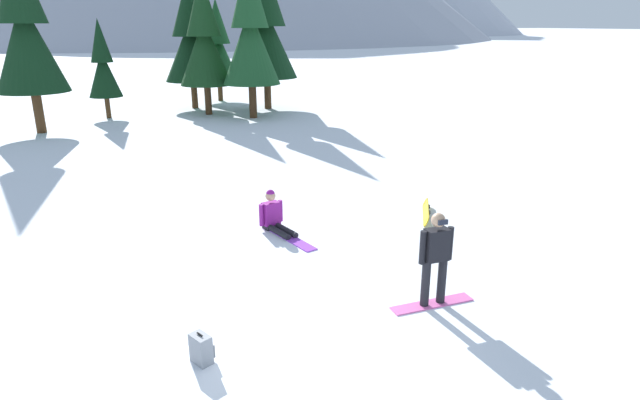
{
  "coord_description": "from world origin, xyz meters",
  "views": [
    {
      "loc": [
        -2.47,
        -7.13,
        4.64
      ],
      "look_at": [
        1.83,
        2.92,
        1.0
      ],
      "focal_mm": 29.96,
      "sensor_mm": 36.0,
      "label": 1
    }
  ],
  "objects_px": {
    "pine_tree_slender": "(103,65)",
    "pine_tree_short": "(266,30)",
    "loose_snowboard_far_spare": "(426,211)",
    "snowboarder_midground": "(275,217)",
    "pine_tree_twin": "(25,28)",
    "pine_tree_broad": "(218,46)",
    "pine_tree_young": "(190,40)",
    "pine_tree_leaning": "(250,32)",
    "snowboarder_foreground": "(435,258)",
    "pine_tree_tall": "(204,40)",
    "backpack_grey": "(202,349)"
  },
  "relations": [
    {
      "from": "pine_tree_short",
      "to": "pine_tree_twin",
      "type": "bearing_deg",
      "value": -166.54
    },
    {
      "from": "pine_tree_leaning",
      "to": "pine_tree_slender",
      "type": "relative_size",
      "value": 1.58
    },
    {
      "from": "pine_tree_slender",
      "to": "pine_tree_twin",
      "type": "bearing_deg",
      "value": -135.01
    },
    {
      "from": "pine_tree_broad",
      "to": "pine_tree_tall",
      "type": "height_order",
      "value": "pine_tree_tall"
    },
    {
      "from": "backpack_grey",
      "to": "pine_tree_tall",
      "type": "distance_m",
      "value": 22.58
    },
    {
      "from": "pine_tree_short",
      "to": "pine_tree_slender",
      "type": "height_order",
      "value": "pine_tree_short"
    },
    {
      "from": "snowboarder_midground",
      "to": "pine_tree_young",
      "type": "relative_size",
      "value": 0.27
    },
    {
      "from": "pine_tree_young",
      "to": "pine_tree_leaning",
      "type": "xyz_separation_m",
      "value": [
        2.13,
        -4.5,
        0.45
      ]
    },
    {
      "from": "pine_tree_short",
      "to": "pine_tree_tall",
      "type": "distance_m",
      "value": 3.62
    },
    {
      "from": "loose_snowboard_far_spare",
      "to": "pine_tree_young",
      "type": "xyz_separation_m",
      "value": [
        -1.95,
        20.41,
        3.64
      ]
    },
    {
      "from": "backpack_grey",
      "to": "pine_tree_twin",
      "type": "height_order",
      "value": "pine_tree_twin"
    },
    {
      "from": "snowboarder_midground",
      "to": "pine_tree_slender",
      "type": "relative_size",
      "value": 0.38
    },
    {
      "from": "snowboarder_midground",
      "to": "pine_tree_short",
      "type": "xyz_separation_m",
      "value": [
        5.64,
        18.02,
        3.95
      ]
    },
    {
      "from": "backpack_grey",
      "to": "pine_tree_young",
      "type": "xyz_separation_m",
      "value": [
        4.47,
        24.32,
        3.55
      ]
    },
    {
      "from": "snowboarder_midground",
      "to": "pine_tree_twin",
      "type": "distance_m",
      "value": 16.84
    },
    {
      "from": "pine_tree_short",
      "to": "pine_tree_leaning",
      "type": "bearing_deg",
      "value": -121.8
    },
    {
      "from": "pine_tree_broad",
      "to": "pine_tree_twin",
      "type": "xyz_separation_m",
      "value": [
        -9.68,
        -6.99,
        1.12
      ]
    },
    {
      "from": "pine_tree_twin",
      "to": "pine_tree_slender",
      "type": "distance_m",
      "value": 4.51
    },
    {
      "from": "loose_snowboard_far_spare",
      "to": "pine_tree_twin",
      "type": "bearing_deg",
      "value": 121.21
    },
    {
      "from": "snowboarder_midground",
      "to": "pine_tree_leaning",
      "type": "xyz_separation_m",
      "value": [
        3.99,
        15.36,
        3.88
      ]
    },
    {
      "from": "pine_tree_slender",
      "to": "pine_tree_broad",
      "type": "bearing_deg",
      "value": 31.03
    },
    {
      "from": "pine_tree_broad",
      "to": "pine_tree_twin",
      "type": "relative_size",
      "value": 0.75
    },
    {
      "from": "loose_snowboard_far_spare",
      "to": "pine_tree_short",
      "type": "bearing_deg",
      "value": 84.41
    },
    {
      "from": "pine_tree_broad",
      "to": "pine_tree_young",
      "type": "distance_m",
      "value": 3.2
    },
    {
      "from": "pine_tree_young",
      "to": "pine_tree_slender",
      "type": "height_order",
      "value": "pine_tree_young"
    },
    {
      "from": "snowboarder_midground",
      "to": "pine_tree_slender",
      "type": "height_order",
      "value": "pine_tree_slender"
    },
    {
      "from": "pine_tree_young",
      "to": "pine_tree_leaning",
      "type": "height_order",
      "value": "pine_tree_leaning"
    },
    {
      "from": "pine_tree_slender",
      "to": "loose_snowboard_far_spare",
      "type": "bearing_deg",
      "value": -70.46
    },
    {
      "from": "snowboarder_midground",
      "to": "loose_snowboard_far_spare",
      "type": "distance_m",
      "value": 3.86
    },
    {
      "from": "pine_tree_broad",
      "to": "pine_tree_slender",
      "type": "relative_size",
      "value": 1.24
    },
    {
      "from": "pine_tree_slender",
      "to": "pine_tree_short",
      "type": "bearing_deg",
      "value": -1.34
    },
    {
      "from": "pine_tree_twin",
      "to": "backpack_grey",
      "type": "bearing_deg",
      "value": -80.87
    },
    {
      "from": "snowboarder_foreground",
      "to": "pine_tree_tall",
      "type": "height_order",
      "value": "pine_tree_tall"
    },
    {
      "from": "pine_tree_twin",
      "to": "snowboarder_foreground",
      "type": "bearing_deg",
      "value": -69.99
    },
    {
      "from": "pine_tree_broad",
      "to": "snowboarder_foreground",
      "type": "bearing_deg",
      "value": -95.4
    },
    {
      "from": "loose_snowboard_far_spare",
      "to": "pine_tree_broad",
      "type": "relative_size",
      "value": 0.26
    },
    {
      "from": "loose_snowboard_far_spare",
      "to": "pine_tree_tall",
      "type": "xyz_separation_m",
      "value": [
        -1.71,
        17.88,
        3.7
      ]
    },
    {
      "from": "snowboarder_foreground",
      "to": "loose_snowboard_far_spare",
      "type": "distance_m",
      "value": 4.59
    },
    {
      "from": "pine_tree_short",
      "to": "pine_tree_slender",
      "type": "xyz_separation_m",
      "value": [
        -8.48,
        0.2,
        -1.62
      ]
    },
    {
      "from": "pine_tree_broad",
      "to": "pine_tree_slender",
      "type": "bearing_deg",
      "value": -148.97
    },
    {
      "from": "loose_snowboard_far_spare",
      "to": "pine_tree_short",
      "type": "height_order",
      "value": "pine_tree_short"
    },
    {
      "from": "pine_tree_leaning",
      "to": "pine_tree_slender",
      "type": "bearing_deg",
      "value": 157.33
    },
    {
      "from": "snowboarder_foreground",
      "to": "loose_snowboard_far_spare",
      "type": "xyz_separation_m",
      "value": [
        2.44,
        3.82,
        -0.76
      ]
    },
    {
      "from": "pine_tree_leaning",
      "to": "pine_tree_tall",
      "type": "relative_size",
      "value": 1.1
    },
    {
      "from": "pine_tree_broad",
      "to": "pine_tree_twin",
      "type": "distance_m",
      "value": 11.99
    },
    {
      "from": "pine_tree_young",
      "to": "pine_tree_leaning",
      "type": "bearing_deg",
      "value": -64.69
    },
    {
      "from": "pine_tree_short",
      "to": "pine_tree_twin",
      "type": "distance_m",
      "value": 11.74
    },
    {
      "from": "pine_tree_broad",
      "to": "snowboarder_midground",
      "type": "bearing_deg",
      "value": -99.93
    },
    {
      "from": "pine_tree_twin",
      "to": "pine_tree_young",
      "type": "bearing_deg",
      "value": 30.89
    },
    {
      "from": "loose_snowboard_far_spare",
      "to": "snowboarder_foreground",
      "type": "bearing_deg",
      "value": -122.54
    }
  ]
}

